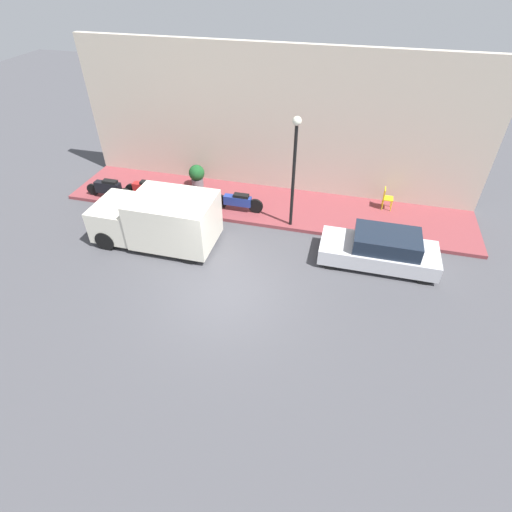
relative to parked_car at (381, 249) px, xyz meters
name	(u,v)px	position (x,y,z in m)	size (l,w,h in m)	color
ground_plane	(225,293)	(-2.81, 4.70, -0.60)	(60.00, 60.00, 0.00)	#47474C
sidewalk	(265,205)	(2.70, 4.70, -0.53)	(3.08, 16.94, 0.14)	brown
building_facade	(276,123)	(4.39, 4.70, 2.39)	(0.30, 16.94, 5.98)	beige
parked_car	(381,249)	(0.00, 0.00, 0.00)	(1.62, 3.96, 1.26)	silver
delivery_van	(157,219)	(-0.70, 7.92, 0.38)	(2.09, 4.45, 1.92)	silver
motorcycle_red	(145,190)	(1.76, 9.70, 0.02)	(0.30, 1.89, 0.88)	#B21E1E
motorcycle_black	(109,188)	(1.55, 11.31, -0.01)	(0.30, 2.12, 0.83)	black
motorcycle_blue	(238,201)	(1.92, 5.66, -0.04)	(0.30, 2.11, 0.75)	navy
streetlamp	(295,159)	(1.43, 3.38, 2.27)	(0.32, 0.32, 4.24)	black
potted_plant	(197,175)	(3.44, 8.02, 0.09)	(0.70, 0.70, 1.01)	slate
cafe_chair	(386,197)	(3.58, -0.18, 0.06)	(0.40, 0.40, 0.89)	yellow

